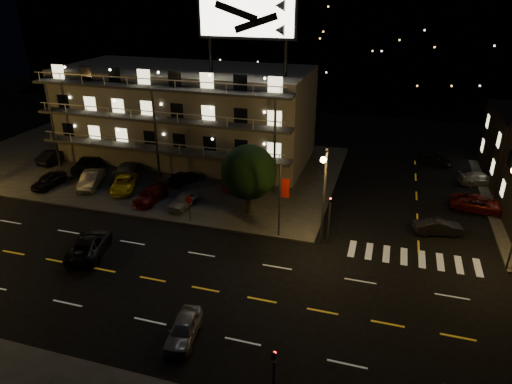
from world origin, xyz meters
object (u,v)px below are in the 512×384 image
(lot_car_4, at_px, (183,201))
(lot_car_7, at_px, (127,169))
(road_car_east, at_px, (184,329))
(road_car_west, at_px, (89,245))
(tree, at_px, (248,174))
(side_car_0, at_px, (439,227))
(lot_car_2, at_px, (124,183))

(lot_car_4, height_order, lot_car_7, lot_car_7)
(road_car_east, bearing_deg, lot_car_4, 107.02)
(road_car_west, bearing_deg, tree, -152.67)
(lot_car_7, xyz_separation_m, side_car_0, (31.27, -3.53, -0.23))
(tree, xyz_separation_m, road_car_west, (-9.65, -9.82, -3.19))
(lot_car_2, relative_size, lot_car_4, 1.30)
(side_car_0, bearing_deg, tree, 79.33)
(lot_car_2, relative_size, road_car_west, 0.90)
(road_car_west, bearing_deg, road_car_east, 131.34)
(side_car_0, bearing_deg, road_car_west, 98.38)
(tree, bearing_deg, lot_car_2, 174.61)
(road_car_east, xyz_separation_m, road_car_west, (-10.89, 6.41, 0.08))
(tree, distance_m, road_car_west, 14.14)
(side_car_0, bearing_deg, lot_car_7, 68.99)
(lot_car_7, bearing_deg, lot_car_2, 97.80)
(tree, height_order, road_car_east, tree)
(lot_car_2, distance_m, road_car_west, 11.72)
(lot_car_2, height_order, lot_car_4, lot_car_2)
(lot_car_7, distance_m, side_car_0, 31.47)
(side_car_0, height_order, road_car_east, road_car_east)
(road_car_east, height_order, road_car_west, road_car_west)
(tree, distance_m, lot_car_4, 6.88)
(lot_car_7, height_order, side_car_0, lot_car_7)
(tree, height_order, road_car_west, tree)
(lot_car_4, relative_size, side_car_0, 0.93)
(tree, bearing_deg, lot_car_4, -174.25)
(road_car_west, bearing_deg, side_car_0, -175.22)
(lot_car_7, relative_size, road_car_east, 1.32)
(tree, bearing_deg, road_car_west, -134.51)
(lot_car_4, distance_m, side_car_0, 22.30)
(road_car_east, relative_size, road_car_west, 0.72)
(lot_car_4, relative_size, lot_car_7, 0.73)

